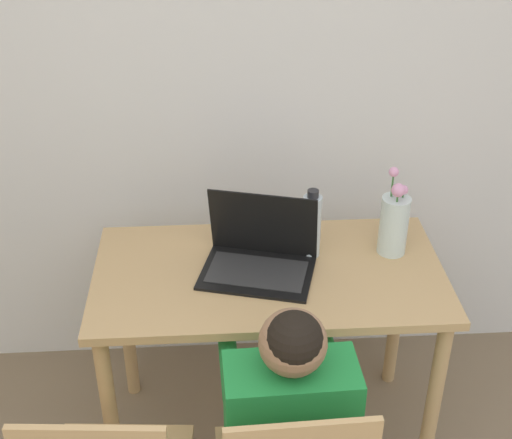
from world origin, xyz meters
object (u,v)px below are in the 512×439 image
person_seated (288,412)px  flower_vase (394,222)px  water_bottle (312,225)px  laptop (260,252)px

person_seated → flower_vase: 0.77m
flower_vase → water_bottle: flower_vase is taller
person_seated → water_bottle: bearing=-104.7°
laptop → person_seated: bearing=-70.4°
flower_vase → laptop: bearing=-171.8°
laptop → flower_vase: 0.46m
laptop → flower_vase: size_ratio=1.31×
flower_vase → water_bottle: size_ratio=1.27×
laptop → water_bottle: bearing=35.2°
person_seated → laptop: person_seated is taller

